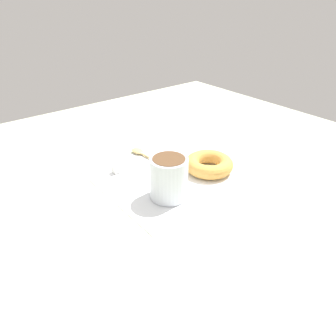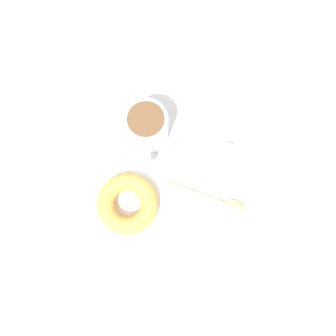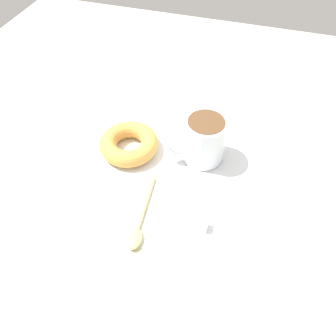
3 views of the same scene
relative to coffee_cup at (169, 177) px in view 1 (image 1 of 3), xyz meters
The scene contains 6 objects.
ground_plane 10.13cm from the coffee_cup, 149.53° to the right, with size 120.00×120.00×2.00cm, color beige.
napkin 9.10cm from the coffee_cup, 126.64° to the right, with size 29.45×29.45×0.30cm, color white.
coffee_cup is the anchor object (origin of this frame).
donut 14.13cm from the coffee_cup, behind, with size 11.15×11.15×3.24cm, color gold.
spoon 19.51cm from the coffee_cup, 108.32° to the right, with size 2.67×14.53×0.90cm.
sugar_cube 15.85cm from the coffee_cup, 76.42° to the right, with size 1.67×1.67×1.67cm, color white.
Camera 1 is at (42.17, 47.78, 38.17)cm, focal length 35.00 mm.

